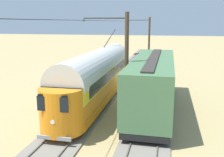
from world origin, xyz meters
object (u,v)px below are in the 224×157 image
(coach_adjacent, at_px, (153,82))
(catenary_pole_foreground, at_px, (148,42))
(catenary_pole_mid_near, at_px, (125,64))
(vintage_streetcar, at_px, (97,75))
(track_end_bumper, at_px, (159,71))

(coach_adjacent, xyz_separation_m, catenary_pole_foreground, (1.80, -17.51, 1.63))
(catenary_pole_foreground, bearing_deg, catenary_pole_mid_near, 90.00)
(vintage_streetcar, distance_m, track_end_bumper, 13.71)
(coach_adjacent, relative_size, track_end_bumper, 7.27)
(vintage_streetcar, distance_m, catenary_pole_mid_near, 4.63)
(coach_adjacent, bearing_deg, track_end_bumper, -89.98)
(coach_adjacent, distance_m, catenary_pole_foreground, 17.68)
(catenary_pole_foreground, relative_size, track_end_bumper, 4.02)
(catenary_pole_foreground, xyz_separation_m, track_end_bumper, (-1.80, 3.48, -3.40))
(track_end_bumper, bearing_deg, catenary_pole_mid_near, 83.59)
(vintage_streetcar, xyz_separation_m, coach_adjacent, (-4.70, 1.28, -0.10))
(catenary_pole_mid_near, bearing_deg, catenary_pole_foreground, -90.00)
(vintage_streetcar, bearing_deg, coach_adjacent, 164.71)
(catenary_pole_mid_near, bearing_deg, track_end_bumper, -96.41)
(catenary_pole_mid_near, bearing_deg, coach_adjacent, -132.13)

